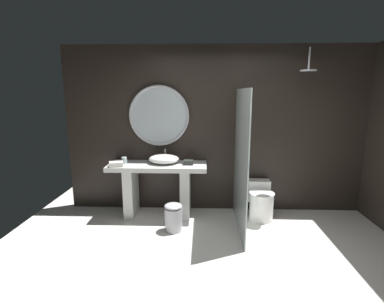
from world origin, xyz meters
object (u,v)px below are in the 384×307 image
object	(u,v)px
tissue_box	(188,162)
round_wall_mirror	(159,116)
vessel_sink	(164,159)
folded_hand_towel	(116,164)
tumbler_cup	(124,161)
waste_bin	(173,217)
rain_shower_head	(308,69)
toilet	(260,201)

from	to	relation	value
tissue_box	round_wall_mirror	world-z (taller)	round_wall_mirror
vessel_sink	folded_hand_towel	distance (m)	0.71
tumbler_cup	waste_bin	xyz separation A→B (m)	(0.79, -0.51, -0.68)
rain_shower_head	waste_bin	size ratio (longest dim) A/B	0.81
tumbler_cup	tissue_box	xyz separation A→B (m)	(0.98, -0.00, -0.02)
vessel_sink	waste_bin	size ratio (longest dim) A/B	1.16
vessel_sink	tumbler_cup	xyz separation A→B (m)	(-0.60, -0.04, -0.02)
vessel_sink	toilet	size ratio (longest dim) A/B	0.81
vessel_sink	tumbler_cup	size ratio (longest dim) A/B	4.40
tissue_box	vessel_sink	bearing A→B (deg)	173.05
vessel_sink	folded_hand_towel	xyz separation A→B (m)	(-0.68, -0.21, -0.04)
rain_shower_head	folded_hand_towel	distance (m)	3.04
tissue_box	folded_hand_towel	size ratio (longest dim) A/B	0.71
tumbler_cup	toilet	bearing A→B (deg)	-0.60
tissue_box	waste_bin	bearing A→B (deg)	-109.96
vessel_sink	tissue_box	xyz separation A→B (m)	(0.38, -0.05, -0.04)
tumbler_cup	waste_bin	world-z (taller)	tumbler_cup
round_wall_mirror	toilet	size ratio (longest dim) A/B	1.65
tumbler_cup	rain_shower_head	bearing A→B (deg)	-0.37
folded_hand_towel	tumbler_cup	bearing A→B (deg)	64.34
vessel_sink	folded_hand_towel	world-z (taller)	vessel_sink
round_wall_mirror	folded_hand_towel	xyz separation A→B (m)	(-0.58, -0.43, -0.67)
tumbler_cup	rain_shower_head	world-z (taller)	rain_shower_head
tissue_box	toilet	size ratio (longest dim) A/B	0.25
round_wall_mirror	waste_bin	distance (m)	1.57
waste_bin	folded_hand_towel	size ratio (longest dim) A/B	1.99
tissue_box	rain_shower_head	distance (m)	2.15
tissue_box	waste_bin	xyz separation A→B (m)	(-0.19, -0.51, -0.66)
waste_bin	folded_hand_towel	distance (m)	1.14
rain_shower_head	vessel_sink	bearing A→B (deg)	178.26
tissue_box	rain_shower_head	world-z (taller)	rain_shower_head
vessel_sink	waste_bin	distance (m)	0.91
round_wall_mirror	rain_shower_head	distance (m)	2.26
vessel_sink	waste_bin	world-z (taller)	vessel_sink
waste_bin	round_wall_mirror	bearing A→B (deg)	110.16
rain_shower_head	folded_hand_towel	xyz separation A→B (m)	(-2.72, -0.14, -1.35)
round_wall_mirror	rain_shower_head	world-z (taller)	rain_shower_head
toilet	folded_hand_towel	xyz separation A→B (m)	(-2.16, -0.14, 0.60)
tissue_box	folded_hand_towel	bearing A→B (deg)	-171.30
tumbler_cup	toilet	distance (m)	2.17
round_wall_mirror	tissue_box	bearing A→B (deg)	-29.46
tissue_box	round_wall_mirror	xyz separation A→B (m)	(-0.47, 0.27, 0.67)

